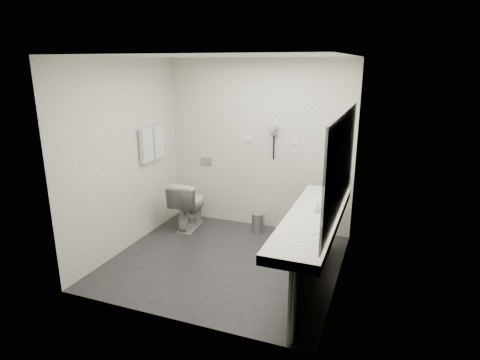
% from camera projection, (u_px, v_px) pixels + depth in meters
% --- Properties ---
extents(floor, '(2.80, 2.80, 0.00)m').
position_uv_depth(floor, '(225.00, 261.00, 5.14)').
color(floor, '#232327').
rests_on(floor, ground).
extents(ceiling, '(2.80, 2.80, 0.00)m').
position_uv_depth(ceiling, '(222.00, 56.00, 4.44)').
color(ceiling, white).
rests_on(ceiling, wall_back).
extents(wall_back, '(2.80, 0.00, 2.80)m').
position_uv_depth(wall_back, '(258.00, 146.00, 5.96)').
color(wall_back, silver).
rests_on(wall_back, floor).
extents(wall_front, '(2.80, 0.00, 2.80)m').
position_uv_depth(wall_front, '(167.00, 199.00, 3.62)').
color(wall_front, silver).
rests_on(wall_front, floor).
extents(wall_left, '(0.00, 2.60, 2.60)m').
position_uv_depth(wall_left, '(125.00, 157.00, 5.27)').
color(wall_left, silver).
rests_on(wall_left, floor).
extents(wall_right, '(0.00, 2.60, 2.60)m').
position_uv_depth(wall_right, '(344.00, 177.00, 4.31)').
color(wall_right, silver).
rests_on(wall_right, floor).
extents(vanity_counter, '(0.55, 2.20, 0.10)m').
position_uv_depth(vanity_counter, '(313.00, 220.00, 4.35)').
color(vanity_counter, white).
rests_on(vanity_counter, floor).
extents(vanity_panel, '(0.03, 2.15, 0.75)m').
position_uv_depth(vanity_panel, '(313.00, 256.00, 4.46)').
color(vanity_panel, gray).
rests_on(vanity_panel, floor).
extents(vanity_post_near, '(0.06, 0.06, 0.75)m').
position_uv_depth(vanity_post_near, '(294.00, 308.00, 3.52)').
color(vanity_post_near, silver).
rests_on(vanity_post_near, floor).
extents(vanity_post_far, '(0.06, 0.06, 0.75)m').
position_uv_depth(vanity_post_far, '(330.00, 223.00, 5.38)').
color(vanity_post_far, silver).
rests_on(vanity_post_far, floor).
extents(mirror, '(0.02, 2.20, 1.05)m').
position_uv_depth(mirror, '(342.00, 163.00, 4.08)').
color(mirror, '#B2BCC6').
rests_on(mirror, wall_right).
extents(basin_near, '(0.40, 0.31, 0.05)m').
position_uv_depth(basin_near, '(300.00, 241.00, 3.76)').
color(basin_near, white).
rests_on(basin_near, vanity_counter).
extents(basin_far, '(0.40, 0.31, 0.05)m').
position_uv_depth(basin_far, '(323.00, 198.00, 4.92)').
color(basin_far, white).
rests_on(basin_far, vanity_counter).
extents(faucet_near, '(0.04, 0.04, 0.15)m').
position_uv_depth(faucet_near, '(321.00, 235.00, 3.67)').
color(faucet_near, silver).
rests_on(faucet_near, vanity_counter).
extents(faucet_far, '(0.04, 0.04, 0.15)m').
position_uv_depth(faucet_far, '(340.00, 193.00, 4.83)').
color(faucet_far, silver).
rests_on(faucet_far, vanity_counter).
extents(soap_bottle_a, '(0.05, 0.05, 0.11)m').
position_uv_depth(soap_bottle_a, '(325.00, 212.00, 4.28)').
color(soap_bottle_a, white).
rests_on(soap_bottle_a, vanity_counter).
extents(soap_bottle_b, '(0.09, 0.09, 0.10)m').
position_uv_depth(soap_bottle_b, '(317.00, 207.00, 4.43)').
color(soap_bottle_b, white).
rests_on(soap_bottle_b, vanity_counter).
extents(glass_left, '(0.06, 0.06, 0.10)m').
position_uv_depth(glass_left, '(327.00, 207.00, 4.44)').
color(glass_left, silver).
rests_on(glass_left, vanity_counter).
extents(glass_right, '(0.06, 0.06, 0.10)m').
position_uv_depth(glass_right, '(330.00, 202.00, 4.61)').
color(glass_right, silver).
rests_on(glass_right, vanity_counter).
extents(toilet, '(0.48, 0.77, 0.74)m').
position_uv_depth(toilet, '(189.00, 204.00, 6.10)').
color(toilet, white).
rests_on(toilet, floor).
extents(flush_plate, '(0.18, 0.02, 0.12)m').
position_uv_depth(flush_plate, '(206.00, 161.00, 6.32)').
color(flush_plate, '#B2B5BA').
rests_on(flush_plate, wall_back).
extents(pedal_bin, '(0.21, 0.21, 0.27)m').
position_uv_depth(pedal_bin, '(258.00, 223.00, 6.01)').
color(pedal_bin, '#B2B5BA').
rests_on(pedal_bin, floor).
extents(bin_lid, '(0.19, 0.19, 0.02)m').
position_uv_depth(bin_lid, '(258.00, 214.00, 5.97)').
color(bin_lid, '#B2B5BA').
rests_on(bin_lid, pedal_bin).
extents(towel_rail, '(0.02, 0.62, 0.02)m').
position_uv_depth(towel_rail, '(150.00, 128.00, 5.66)').
color(towel_rail, silver).
rests_on(towel_rail, wall_left).
extents(towel_near, '(0.07, 0.24, 0.48)m').
position_uv_depth(towel_near, '(146.00, 145.00, 5.59)').
color(towel_near, silver).
rests_on(towel_near, towel_rail).
extents(towel_far, '(0.07, 0.24, 0.48)m').
position_uv_depth(towel_far, '(157.00, 141.00, 5.84)').
color(towel_far, silver).
rests_on(towel_far, towel_rail).
extents(dryer_cradle, '(0.10, 0.04, 0.14)m').
position_uv_depth(dryer_cradle, '(274.00, 130.00, 5.77)').
color(dryer_cradle, '#94959A').
rests_on(dryer_cradle, wall_back).
extents(dryer_barrel, '(0.08, 0.14, 0.08)m').
position_uv_depth(dryer_barrel, '(273.00, 129.00, 5.70)').
color(dryer_barrel, '#94959A').
rests_on(dryer_barrel, dryer_cradle).
extents(dryer_cord, '(0.02, 0.02, 0.35)m').
position_uv_depth(dryer_cord, '(274.00, 147.00, 5.83)').
color(dryer_cord, black).
rests_on(dryer_cord, dryer_cradle).
extents(switch_plate_a, '(0.09, 0.02, 0.09)m').
position_uv_depth(switch_plate_a, '(248.00, 138.00, 5.97)').
color(switch_plate_a, white).
rests_on(switch_plate_a, wall_back).
extents(switch_plate_b, '(0.09, 0.02, 0.09)m').
position_uv_depth(switch_plate_b, '(295.00, 142.00, 5.73)').
color(switch_plate_b, white).
rests_on(switch_plate_b, wall_back).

